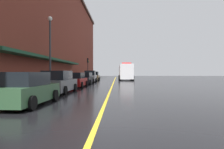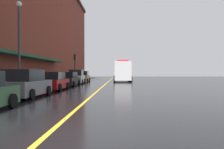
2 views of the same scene
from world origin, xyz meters
name	(u,v)px [view 2 (image 2 of 2)]	position (x,y,z in m)	size (l,w,h in m)	color
ground_plane	(105,84)	(0.00, 25.00, 0.00)	(112.00, 112.00, 0.00)	black
sidewalk_left	(59,83)	(-6.20, 25.00, 0.07)	(2.40, 70.00, 0.15)	gray
lane_center_stripe	(105,84)	(0.00, 25.00, 0.00)	(0.16, 70.00, 0.01)	gold
brick_building_left	(14,15)	(-11.77, 23.99, 8.95)	(9.91, 64.00, 17.88)	maroon
parked_car_1	(26,84)	(-4.04, 8.54, 0.82)	(2.19, 4.65, 1.75)	#595B60
parked_car_2	(53,82)	(-3.98, 14.41, 0.76)	(2.17, 4.35, 1.60)	maroon
parked_car_3	(69,79)	(-3.89, 20.34, 0.75)	(2.08, 4.58, 1.60)	black
parked_car_4	(77,77)	(-3.99, 25.86, 0.88)	(2.19, 4.42, 1.91)	silver
parked_car_5	(83,77)	(-3.99, 31.26, 0.82)	(2.15, 4.72, 1.77)	#A5844C
box_truck	(122,72)	(2.34, 33.44, 1.67)	(3.04, 8.04, 3.51)	silver
parking_meter_0	(24,79)	(-5.35, 11.48, 1.06)	(0.14, 0.18, 1.33)	#4C4C51
parking_meter_1	(67,76)	(-5.35, 26.23, 1.06)	(0.14, 0.18, 1.33)	#4C4C51
street_lamp_left	(19,36)	(-5.95, 12.04, 4.40)	(0.44, 0.44, 6.94)	#33383D
traffic_light_near	(75,62)	(-5.29, 31.45, 3.16)	(0.38, 0.36, 4.30)	#232326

